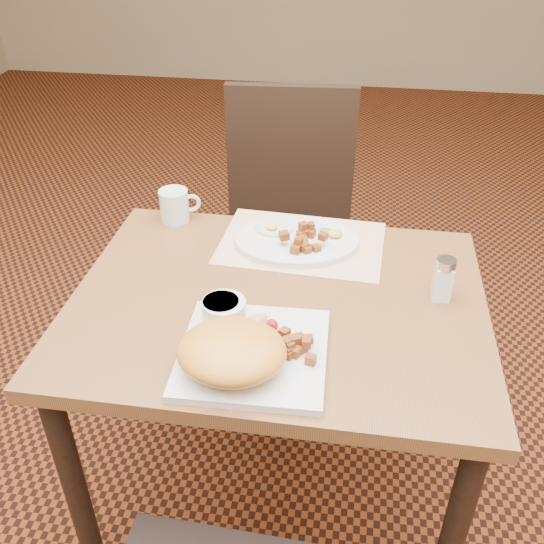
{
  "coord_description": "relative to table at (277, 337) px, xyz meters",
  "views": [
    {
      "loc": [
        0.15,
        -1.05,
        1.54
      ],
      "look_at": [
        -0.01,
        -0.0,
        0.82
      ],
      "focal_mm": 40.0,
      "sensor_mm": 36.0,
      "label": 1
    }
  ],
  "objects": [
    {
      "name": "coffee_mug",
      "position": [
        -0.32,
        0.31,
        0.15
      ],
      "size": [
        0.11,
        0.08,
        0.09
      ],
      "color": "silver",
      "rests_on": "table"
    },
    {
      "name": "garnish_ov",
      "position": [
        0.1,
        0.25,
        0.14
      ],
      "size": [
        0.06,
        0.05,
        0.02
      ],
      "color": "#387223",
      "rests_on": "plate_oval"
    },
    {
      "name": "ramekin",
      "position": [
        -0.09,
        -0.11,
        0.15
      ],
      "size": [
        0.09,
        0.09,
        0.05
      ],
      "color": "silver",
      "rests_on": "plate_square"
    },
    {
      "name": "placemat",
      "position": [
        0.03,
        0.24,
        0.11
      ],
      "size": [
        0.41,
        0.3,
        0.0
      ],
      "primitive_type": "cube",
      "rotation": [
        0.0,
        0.0,
        -0.05
      ],
      "color": "white",
      "rests_on": "table"
    },
    {
      "name": "table",
      "position": [
        0.0,
        0.0,
        0.0
      ],
      "size": [
        0.9,
        0.7,
        0.75
      ],
      "color": "brown",
      "rests_on": "ground"
    },
    {
      "name": "garnish_sq",
      "position": [
        -0.02,
        -0.12,
        0.14
      ],
      "size": [
        0.08,
        0.07,
        0.03
      ],
      "color": "#387223",
      "rests_on": "plate_square"
    },
    {
      "name": "home_fries_sq",
      "position": [
        0.05,
        -0.18,
        0.14
      ],
      "size": [
        0.11,
        0.08,
        0.03
      ],
      "color": "brown",
      "rests_on": "plate_square"
    },
    {
      "name": "hollandaise_mound",
      "position": [
        -0.05,
        -0.24,
        0.16
      ],
      "size": [
        0.2,
        0.18,
        0.07
      ],
      "color": "orange",
      "rests_on": "plate_square"
    },
    {
      "name": "chair_far",
      "position": [
        -0.07,
        0.69,
        -0.1
      ],
      "size": [
        0.45,
        0.46,
        0.97
      ],
      "rotation": [
        0.0,
        0.0,
        3.21
      ],
      "color": "black",
      "rests_on": "ground"
    },
    {
      "name": "plate_square",
      "position": [
        -0.02,
        -0.19,
        0.12
      ],
      "size": [
        0.29,
        0.29,
        0.02
      ],
      "primitive_type": "cube",
      "rotation": [
        0.0,
        0.0,
        0.03
      ],
      "color": "silver",
      "rests_on": "table"
    },
    {
      "name": "plate_oval",
      "position": [
        0.01,
        0.23,
        0.12
      ],
      "size": [
        0.33,
        0.27,
        0.02
      ],
      "primitive_type": null,
      "rotation": [
        0.0,
        0.0,
        0.15
      ],
      "color": "silver",
      "rests_on": "placemat"
    },
    {
      "name": "salt_shaker",
      "position": [
        0.35,
        0.06,
        0.16
      ],
      "size": [
        0.04,
        0.04,
        0.1
      ],
      "color": "white",
      "rests_on": "table"
    },
    {
      "name": "fried_egg",
      "position": [
        -0.05,
        0.27,
        0.13
      ],
      "size": [
        0.1,
        0.1,
        0.02
      ],
      "color": "white",
      "rests_on": "plate_oval"
    },
    {
      "name": "ground",
      "position": [
        0.0,
        0.0,
        -0.64
      ],
      "size": [
        8.0,
        8.0,
        0.0
      ],
      "primitive_type": "plane",
      "color": "black",
      "rests_on": "ground"
    },
    {
      "name": "home_fries_ov",
      "position": [
        0.03,
        0.21,
        0.14
      ],
      "size": [
        0.12,
        0.11,
        0.04
      ],
      "color": "brown",
      "rests_on": "plate_oval"
    }
  ]
}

